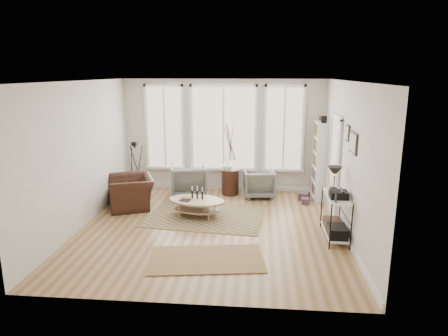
# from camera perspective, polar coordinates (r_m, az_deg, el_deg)

# --- Properties ---
(room) EXTENTS (5.50, 5.54, 2.90)m
(room) POSITION_cam_1_polar(r_m,az_deg,el_deg) (7.76, -1.70, 1.38)
(room) COLOR #A67D54
(room) RESTS_ON ground
(bay_window) EXTENTS (4.14, 0.12, 2.24)m
(bay_window) POSITION_cam_1_polar(r_m,az_deg,el_deg) (10.37, -0.06, 5.48)
(bay_window) COLOR tan
(bay_window) RESTS_ON ground
(door) EXTENTS (0.09, 1.06, 2.22)m
(door) POSITION_cam_1_polar(r_m,az_deg,el_deg) (9.02, 15.48, 0.64)
(door) COLOR silver
(door) RESTS_ON ground
(bookcase) EXTENTS (0.31, 0.85, 2.06)m
(bookcase) POSITION_cam_1_polar(r_m,az_deg,el_deg) (10.07, 13.62, 1.09)
(bookcase) COLOR white
(bookcase) RESTS_ON ground
(low_shelf) EXTENTS (0.38, 1.08, 1.30)m
(low_shelf) POSITION_cam_1_polar(r_m,az_deg,el_deg) (7.79, 15.67, -6.09)
(low_shelf) COLOR white
(low_shelf) RESTS_ON ground
(wall_art) EXTENTS (0.04, 0.88, 0.44)m
(wall_art) POSITION_cam_1_polar(r_m,az_deg,el_deg) (7.52, 17.77, 3.84)
(wall_art) COLOR black
(wall_art) RESTS_ON ground
(rug_main) EXTENTS (2.66, 2.11, 0.01)m
(rug_main) POSITION_cam_1_polar(r_m,az_deg,el_deg) (8.79, -2.61, -6.80)
(rug_main) COLOR brown
(rug_main) RESTS_ON ground
(rug_runner) EXTENTS (2.03, 1.32, 0.01)m
(rug_runner) POSITION_cam_1_polar(r_m,az_deg,el_deg) (6.86, -2.52, -12.84)
(rug_runner) COLOR brown
(rug_runner) RESTS_ON ground
(coffee_table) EXTENTS (1.36, 1.02, 0.56)m
(coffee_table) POSITION_cam_1_polar(r_m,az_deg,el_deg) (8.67, -3.93, -5.05)
(coffee_table) COLOR tan
(coffee_table) RESTS_ON ground
(armchair_left) EXTENTS (1.03, 1.05, 0.80)m
(armchair_left) POSITION_cam_1_polar(r_m,az_deg,el_deg) (10.08, -5.08, -1.82)
(armchair_left) COLOR slate
(armchair_left) RESTS_ON ground
(armchair_right) EXTENTS (0.83, 0.84, 0.69)m
(armchair_right) POSITION_cam_1_polar(r_m,az_deg,el_deg) (10.04, 5.01, -2.21)
(armchair_right) COLOR slate
(armchair_right) RESTS_ON ground
(side_table) EXTENTS (0.44, 0.44, 1.84)m
(side_table) POSITION_cam_1_polar(r_m,az_deg,el_deg) (10.07, 0.90, 1.05)
(side_table) COLOR #341B11
(side_table) RESTS_ON ground
(vase) EXTENTS (0.29, 0.29, 0.28)m
(vase) POSITION_cam_1_polar(r_m,az_deg,el_deg) (9.96, 0.46, 0.37)
(vase) COLOR silver
(vase) RESTS_ON side_table
(accent_chair) EXTENTS (1.40, 1.33, 0.72)m
(accent_chair) POSITION_cam_1_polar(r_m,az_deg,el_deg) (9.49, -13.14, -3.35)
(accent_chair) COLOR #341B11
(accent_chair) RESTS_ON ground
(tripod_camera) EXTENTS (0.48, 0.48, 1.35)m
(tripod_camera) POSITION_cam_1_polar(r_m,az_deg,el_deg) (10.43, -12.49, -0.31)
(tripod_camera) COLOR black
(tripod_camera) RESTS_ON ground
(book_stack_near) EXTENTS (0.31, 0.35, 0.19)m
(book_stack_near) POSITION_cam_1_polar(r_m,az_deg,el_deg) (10.03, 11.34, -3.95)
(book_stack_near) COLOR brown
(book_stack_near) RESTS_ON ground
(book_stack_far) EXTENTS (0.17, 0.22, 0.14)m
(book_stack_far) POSITION_cam_1_polar(r_m,az_deg,el_deg) (9.74, 11.53, -4.63)
(book_stack_far) COLOR brown
(book_stack_far) RESTS_ON ground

